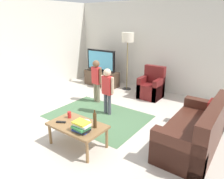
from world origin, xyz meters
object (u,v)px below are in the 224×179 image
(tv, at_px, (101,61))
(couch, at_px, (198,132))
(armchair, at_px, (152,87))
(child_near_tv, at_px, (96,77))
(child_center, at_px, (107,87))
(bottle, at_px, (95,120))
(floor_lamp, at_px, (128,40))
(soda_can, at_px, (69,115))
(tv_remote, at_px, (61,122))
(tv_stand, at_px, (102,78))
(book_stack, at_px, (81,127))
(coffee_table, at_px, (77,127))
(plate, at_px, (84,122))

(tv, relative_size, couch, 0.61)
(armchair, relative_size, child_near_tv, 0.78)
(child_center, relative_size, bottle, 3.40)
(floor_lamp, bearing_deg, bottle, -67.06)
(bottle, relative_size, soda_can, 2.70)
(tv_remote, xyz_separation_m, soda_can, (-0.02, 0.22, 0.05))
(tv_remote, bearing_deg, soda_can, 65.23)
(tv_stand, relative_size, soda_can, 10.00)
(child_center, height_order, book_stack, child_center)
(couch, relative_size, soda_can, 15.00)
(tv, relative_size, soda_can, 9.17)
(coffee_table, height_order, bottle, bottle)
(tv_stand, bearing_deg, child_center, -47.64)
(floor_lamp, bearing_deg, couch, -36.27)
(tv_stand, xyz_separation_m, coffee_table, (1.90, -3.02, 0.13))
(tv, distance_m, child_center, 2.25)
(tv_stand, distance_m, soda_can, 3.34)
(child_near_tv, distance_m, coffee_table, 2.11)
(child_near_tv, relative_size, book_stack, 3.66)
(child_near_tv, bearing_deg, floor_lamp, 86.31)
(couch, xyz_separation_m, book_stack, (-1.50, -1.31, 0.21))
(bottle, height_order, plate, bottle)
(tv_stand, distance_m, child_center, 2.30)
(floor_lamp, relative_size, child_center, 1.61)
(child_near_tv, height_order, coffee_table, child_near_tv)
(tv, xyz_separation_m, armchair, (1.87, -0.02, -0.55))
(child_center, bearing_deg, tv_stand, 132.36)
(bottle, bearing_deg, couch, 38.23)
(armchair, height_order, bottle, armchair)
(couch, height_order, plate, couch)
(tv_stand, relative_size, child_center, 1.09)
(plate, bearing_deg, soda_can, -176.73)
(child_center, bearing_deg, tv_remote, -86.31)
(tv, height_order, soda_can, tv)
(armchair, xyz_separation_m, bottle, (0.34, -2.88, 0.26))
(coffee_table, xyz_separation_m, tv_remote, (-0.28, -0.12, 0.06))
(coffee_table, distance_m, tv_remote, 0.31)
(soda_can, bearing_deg, plate, 3.27)
(tv, relative_size, tv_remote, 6.47)
(bottle, bearing_deg, floor_lamp, 112.94)
(soda_can, bearing_deg, tv, 118.81)
(tv, xyz_separation_m, couch, (3.61, -1.80, -0.56))
(floor_lamp, relative_size, bottle, 5.49)
(couch, relative_size, coffee_table, 1.80)
(armchair, distance_m, book_stack, 3.11)
(tv_stand, height_order, tv, tv)
(armchair, xyz_separation_m, tv_remote, (-0.26, -3.10, 0.13))
(child_near_tv, relative_size, child_center, 1.04)
(couch, relative_size, armchair, 2.00)
(child_near_tv, bearing_deg, tv_remote, -67.54)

